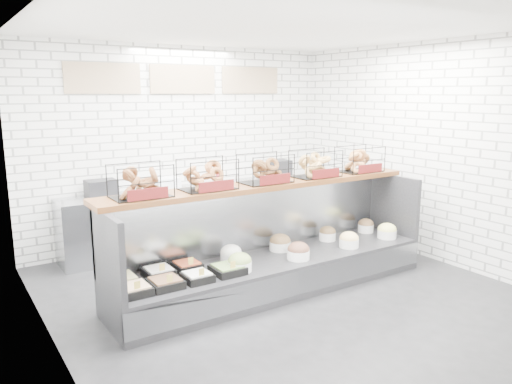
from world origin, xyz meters
TOP-DOWN VIEW (x-y plane):
  - ground at (0.00, 0.00)m, footprint 5.50×5.50m
  - room_shell at (0.00, 0.60)m, footprint 5.02×5.51m
  - display_case at (-0.02, 0.34)m, footprint 4.00×0.90m
  - bagel_shelf at (-0.00, 0.52)m, footprint 4.10×0.50m
  - prep_counter at (-0.00, 2.43)m, footprint 4.00×0.60m

SIDE VIEW (x-z plane):
  - ground at x=0.00m, z-range 0.00..0.00m
  - display_case at x=-0.02m, z-range -0.27..0.93m
  - prep_counter at x=0.00m, z-range -0.13..1.07m
  - bagel_shelf at x=0.00m, z-range 1.18..1.58m
  - room_shell at x=0.00m, z-range 0.55..3.56m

